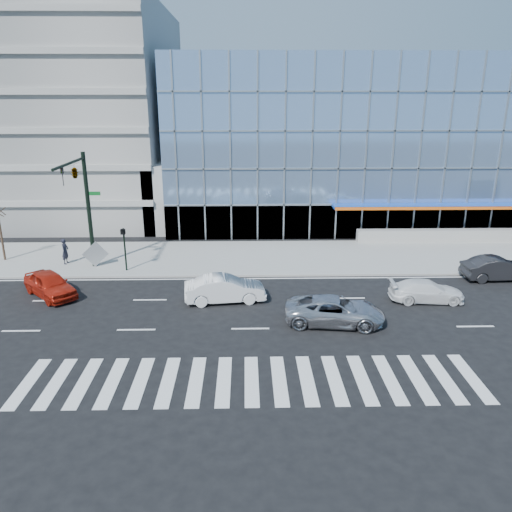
{
  "coord_description": "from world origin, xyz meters",
  "views": [
    {
      "loc": [
        -0.22,
        -27.83,
        11.78
      ],
      "look_at": [
        0.45,
        3.0,
        1.76
      ],
      "focal_mm": 35.0,
      "sensor_mm": 36.0,
      "label": 1
    }
  ],
  "objects_px": {
    "ped_signal_post": "(124,243)",
    "white_suv": "(427,291)",
    "traffic_signal": "(79,185)",
    "red_sedan": "(50,284)",
    "pedestrian": "(65,251)",
    "dark_sedan": "(498,269)",
    "white_sedan": "(225,289)",
    "tilted_panel": "(95,254)",
    "silver_suv": "(335,311)"
  },
  "relations": [
    {
      "from": "silver_suv",
      "to": "traffic_signal",
      "type": "bearing_deg",
      "value": 69.97
    },
    {
      "from": "traffic_signal",
      "to": "white_sedan",
      "type": "height_order",
      "value": "traffic_signal"
    },
    {
      "from": "ped_signal_post",
      "to": "white_sedan",
      "type": "relative_size",
      "value": 0.63
    },
    {
      "from": "traffic_signal",
      "to": "dark_sedan",
      "type": "relative_size",
      "value": 1.71
    },
    {
      "from": "traffic_signal",
      "to": "silver_suv",
      "type": "xyz_separation_m",
      "value": [
        15.54,
        -8.0,
        -5.43
      ]
    },
    {
      "from": "traffic_signal",
      "to": "dark_sedan",
      "type": "bearing_deg",
      "value": -3.26
    },
    {
      "from": "silver_suv",
      "to": "dark_sedan",
      "type": "xyz_separation_m",
      "value": [
        12.0,
        6.43,
        0.03
      ]
    },
    {
      "from": "white_sedan",
      "to": "dark_sedan",
      "type": "relative_size",
      "value": 1.02
    },
    {
      "from": "white_suv",
      "to": "tilted_panel",
      "type": "height_order",
      "value": "tilted_panel"
    },
    {
      "from": "traffic_signal",
      "to": "white_sedan",
      "type": "bearing_deg",
      "value": -27.0
    },
    {
      "from": "ped_signal_post",
      "to": "white_suv",
      "type": "distance_m",
      "value": 19.86
    },
    {
      "from": "white_sedan",
      "to": "tilted_panel",
      "type": "bearing_deg",
      "value": 49.66
    },
    {
      "from": "ped_signal_post",
      "to": "traffic_signal",
      "type": "bearing_deg",
      "value": -171.48
    },
    {
      "from": "dark_sedan",
      "to": "red_sedan",
      "type": "distance_m",
      "value": 28.79
    },
    {
      "from": "red_sedan",
      "to": "white_sedan",
      "type": "bearing_deg",
      "value": -49.99
    },
    {
      "from": "dark_sedan",
      "to": "silver_suv",
      "type": "bearing_deg",
      "value": 115.46
    },
    {
      "from": "traffic_signal",
      "to": "white_sedan",
      "type": "distance_m",
      "value": 11.98
    },
    {
      "from": "white_suv",
      "to": "red_sedan",
      "type": "xyz_separation_m",
      "value": [
        -22.71,
        1.27,
        0.12
      ]
    },
    {
      "from": "white_suv",
      "to": "tilted_panel",
      "type": "bearing_deg",
      "value": 76.28
    },
    {
      "from": "traffic_signal",
      "to": "white_suv",
      "type": "relative_size",
      "value": 1.83
    },
    {
      "from": "traffic_signal",
      "to": "red_sedan",
      "type": "height_order",
      "value": "traffic_signal"
    },
    {
      "from": "white_sedan",
      "to": "pedestrian",
      "type": "distance_m",
      "value": 13.55
    },
    {
      "from": "silver_suv",
      "to": "tilted_panel",
      "type": "bearing_deg",
      "value": 66.1
    },
    {
      "from": "white_suv",
      "to": "dark_sedan",
      "type": "bearing_deg",
      "value": -56.94
    },
    {
      "from": "white_suv",
      "to": "ped_signal_post",
      "type": "bearing_deg",
      "value": 76.85
    },
    {
      "from": "dark_sedan",
      "to": "tilted_panel",
      "type": "xyz_separation_m",
      "value": [
        -27.35,
        2.83,
        0.3
      ]
    },
    {
      "from": "traffic_signal",
      "to": "dark_sedan",
      "type": "height_order",
      "value": "traffic_signal"
    },
    {
      "from": "ped_signal_post",
      "to": "dark_sedan",
      "type": "xyz_separation_m",
      "value": [
        25.04,
        -1.94,
        -1.37
      ]
    },
    {
      "from": "silver_suv",
      "to": "white_suv",
      "type": "relative_size",
      "value": 1.21
    },
    {
      "from": "traffic_signal",
      "to": "silver_suv",
      "type": "distance_m",
      "value": 18.3
    },
    {
      "from": "dark_sedan",
      "to": "tilted_panel",
      "type": "height_order",
      "value": "tilted_panel"
    },
    {
      "from": "silver_suv",
      "to": "white_sedan",
      "type": "distance_m",
      "value": 6.77
    },
    {
      "from": "traffic_signal",
      "to": "silver_suv",
      "type": "bearing_deg",
      "value": -27.26
    },
    {
      "from": "ped_signal_post",
      "to": "white_sedan",
      "type": "height_order",
      "value": "ped_signal_post"
    },
    {
      "from": "ped_signal_post",
      "to": "pedestrian",
      "type": "xyz_separation_m",
      "value": [
        -4.67,
        1.6,
        -1.07
      ]
    },
    {
      "from": "traffic_signal",
      "to": "pedestrian",
      "type": "xyz_separation_m",
      "value": [
        -2.17,
        1.97,
        -5.09
      ]
    },
    {
      "from": "ped_signal_post",
      "to": "white_suv",
      "type": "height_order",
      "value": "ped_signal_post"
    },
    {
      "from": "ped_signal_post",
      "to": "white_suv",
      "type": "xyz_separation_m",
      "value": [
        19.04,
        -5.44,
        -1.51
      ]
    },
    {
      "from": "white_suv",
      "to": "pedestrian",
      "type": "relative_size",
      "value": 2.38
    },
    {
      "from": "pedestrian",
      "to": "white_sedan",
      "type": "bearing_deg",
      "value": -112.07
    },
    {
      "from": "traffic_signal",
      "to": "ped_signal_post",
      "type": "relative_size",
      "value": 2.67
    },
    {
      "from": "white_sedan",
      "to": "red_sedan",
      "type": "xyz_separation_m",
      "value": [
        -10.71,
        1.06,
        -0.03
      ]
    },
    {
      "from": "traffic_signal",
      "to": "dark_sedan",
      "type": "distance_m",
      "value": 28.1
    },
    {
      "from": "ped_signal_post",
      "to": "tilted_panel",
      "type": "bearing_deg",
      "value": 158.94
    },
    {
      "from": "dark_sedan",
      "to": "white_suv",
      "type": "bearing_deg",
      "value": 117.52
    },
    {
      "from": "white_sedan",
      "to": "tilted_panel",
      "type": "xyz_separation_m",
      "value": [
        -9.35,
        6.12,
        0.28
      ]
    },
    {
      "from": "white_suv",
      "to": "white_sedan",
      "type": "height_order",
      "value": "white_sedan"
    },
    {
      "from": "pedestrian",
      "to": "ped_signal_post",
      "type": "bearing_deg",
      "value": -100.7
    },
    {
      "from": "dark_sedan",
      "to": "red_sedan",
      "type": "relative_size",
      "value": 1.05
    },
    {
      "from": "traffic_signal",
      "to": "pedestrian",
      "type": "bearing_deg",
      "value": 137.73
    }
  ]
}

